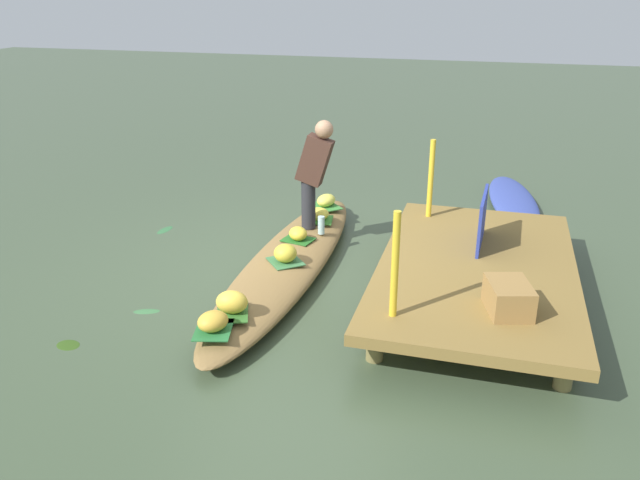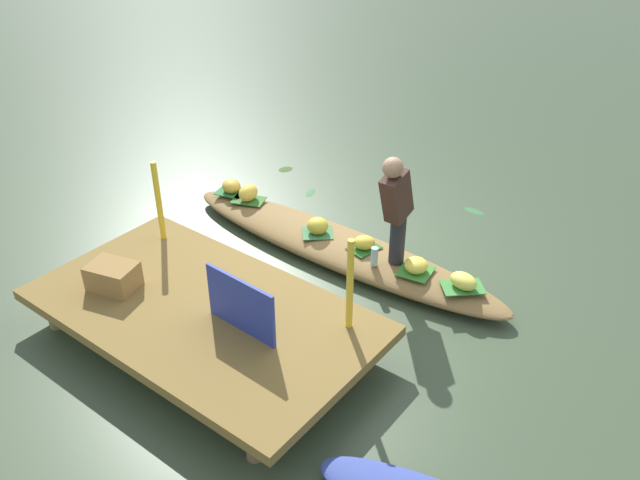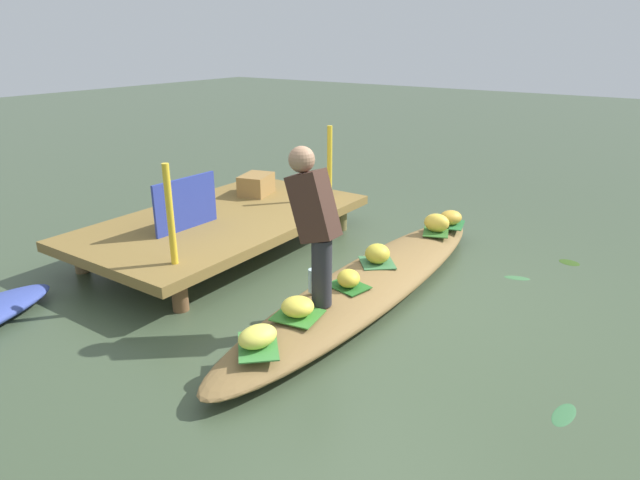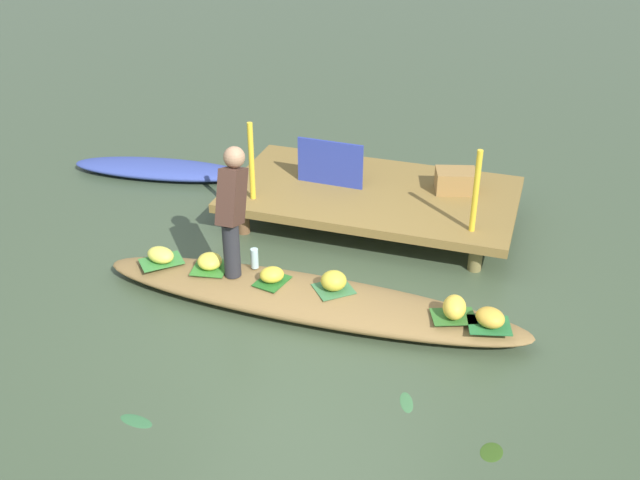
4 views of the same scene
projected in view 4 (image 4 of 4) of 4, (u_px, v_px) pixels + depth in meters
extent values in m
plane|color=#3F4F37|center=(308.00, 308.00, 7.15)|extent=(40.00, 40.00, 0.00)
cube|color=olive|center=(372.00, 194.00, 8.55)|extent=(3.20, 1.80, 0.10)
cylinder|color=brown|center=(243.00, 221.00, 8.39)|extent=(0.14, 0.14, 0.28)
cylinder|color=olive|center=(475.00, 258.00, 7.70)|extent=(0.14, 0.14, 0.28)
cylinder|color=olive|center=(288.00, 170.00, 9.58)|extent=(0.14, 0.14, 0.28)
cylinder|color=olive|center=(493.00, 198.00, 8.89)|extent=(0.14, 0.14, 0.28)
ellipsoid|color=olive|center=(308.00, 298.00, 7.09)|extent=(4.16, 0.77, 0.23)
ellipsoid|color=#394B9F|center=(160.00, 169.00, 9.75)|extent=(2.37, 0.90, 0.18)
cube|color=#336B28|center=(453.00, 316.00, 6.63)|extent=(0.45, 0.38, 0.01)
ellipsoid|color=yellow|center=(454.00, 307.00, 6.58)|extent=(0.24, 0.30, 0.20)
cube|color=#3B7442|center=(334.00, 289.00, 7.02)|extent=(0.45, 0.45, 0.01)
ellipsoid|color=gold|center=(334.00, 281.00, 6.97)|extent=(0.31, 0.31, 0.18)
cube|color=#3D863A|center=(161.00, 262.00, 7.45)|extent=(0.48, 0.47, 0.01)
ellipsoid|color=#EDE353|center=(160.00, 255.00, 7.41)|extent=(0.33, 0.27, 0.15)
cube|color=#3A842E|center=(210.00, 268.00, 7.35)|extent=(0.38, 0.38, 0.01)
ellipsoid|color=#F8E049|center=(210.00, 261.00, 7.31)|extent=(0.34, 0.34, 0.15)
cube|color=#276E35|center=(489.00, 325.00, 6.52)|extent=(0.42, 0.37, 0.01)
ellipsoid|color=gold|center=(490.00, 318.00, 6.48)|extent=(0.34, 0.32, 0.16)
cube|color=#256523|center=(272.00, 281.00, 7.13)|extent=(0.31, 0.37, 0.01)
ellipsoid|color=yellow|center=(272.00, 275.00, 7.10)|extent=(0.30, 0.29, 0.15)
cylinder|color=#28282D|center=(232.00, 250.00, 7.11)|extent=(0.16, 0.16, 0.55)
cube|color=#422920|center=(232.00, 196.00, 6.91)|extent=(0.18, 0.42, 0.58)
sphere|color=#9E7556|center=(234.00, 157.00, 6.83)|extent=(0.20, 0.20, 0.20)
cylinder|color=silver|center=(255.00, 258.00, 7.31)|extent=(0.07, 0.07, 0.20)
cube|color=#2B3B9A|center=(330.00, 163.00, 8.53)|extent=(0.77, 0.06, 0.53)
cylinder|color=yellow|center=(251.00, 161.00, 8.13)|extent=(0.06, 0.06, 0.88)
cylinder|color=yellow|center=(476.00, 191.00, 7.48)|extent=(0.06, 0.06, 0.88)
cube|color=olive|center=(455.00, 181.00, 8.45)|extent=(0.51, 0.43, 0.25)
ellipsoid|color=#33693C|center=(136.00, 421.00, 5.82)|extent=(0.29, 0.15, 0.01)
ellipsoid|color=#2F4E17|center=(492.00, 452.00, 5.54)|extent=(0.20, 0.24, 0.01)
ellipsoid|color=#3C7040|center=(406.00, 402.00, 6.01)|extent=(0.18, 0.26, 0.01)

